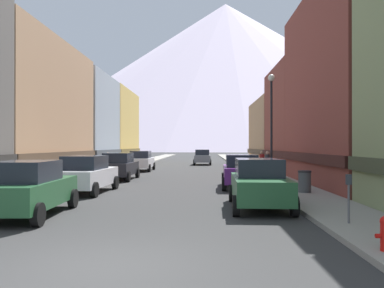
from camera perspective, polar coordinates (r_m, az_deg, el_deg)
The scene contains 23 objects.
ground_plane at distance 7.66m, azimuth -12.58°, elevation -17.44°, with size 400.00×400.00×0.00m, color #323232.
sidewalk_left at distance 42.91m, azimuth -9.05°, elevation -3.14°, with size 2.50×100.00×0.15m, color gray.
sidewalk_right at distance 42.37m, azimuth 7.82°, elevation -3.18°, with size 2.50×100.00×0.15m, color gray.
storefront_left_1 at distance 28.58m, azimuth -24.56°, elevation 4.25°, with size 6.98×13.41×9.29m.
storefront_left_2 at distance 40.24m, azimuth -18.59°, elevation 2.87°, with size 9.67×9.66×9.16m.
storefront_left_3 at distance 50.57m, azimuth -12.78°, elevation 2.28°, with size 7.11×12.35×9.24m.
storefront_right_2 at distance 33.47m, azimuth 17.54°, elevation 3.07°, with size 7.06×9.19×8.66m.
storefront_right_3 at distance 44.62m, azimuth 15.45°, elevation 1.35°, with size 9.98×12.65×7.23m.
car_left_0 at distance 13.48m, azimuth -22.94°, elevation -6.02°, with size 2.23×4.47×1.78m.
car_left_1 at distance 19.21m, azimuth -15.25°, elevation -4.29°, with size 2.24×4.48×1.78m.
car_left_2 at distance 26.03m, azimuth -10.68°, elevation -3.22°, with size 2.08×4.41×1.78m.
car_left_3 at distance 34.82m, azimuth -7.49°, elevation -2.46°, with size 2.10×4.42×1.78m.
car_right_0 at distance 14.29m, azimuth 9.84°, elevation -5.70°, with size 2.18×4.45×1.78m.
car_right_1 at distance 20.97m, azimuth 7.24°, elevation -3.95°, with size 2.21×4.47×1.78m.
car_driving_0 at distance 45.60m, azimuth 1.53°, elevation -1.93°, with size 2.06×4.40×1.78m.
parking_meter_near at distance 11.45m, azimuth 22.04°, elevation -6.49°, with size 0.14×0.10×1.33m.
trash_bin_right at distance 18.27m, azimuth 16.23°, elevation -5.30°, with size 0.59×0.59×0.98m.
potted_plant_0 at distance 26.98m, azimuth -17.30°, elevation -3.43°, with size 0.72×0.72×1.04m.
pedestrian_0 at distance 33.20m, azimuth -12.27°, elevation -2.65°, with size 0.36×0.36×1.54m.
pedestrian_1 at distance 27.69m, azimuth 11.03°, elevation -2.94°, with size 0.36×0.36×1.72m.
pedestrian_2 at distance 30.29m, azimuth 10.23°, elevation -2.76°, with size 0.36×0.36×1.67m.
streetlamp_right at distance 20.83m, azimuth 11.60°, elevation 4.52°, with size 0.36×0.36×5.86m.
mountain_backdrop at distance 271.70m, azimuth 4.96°, elevation 9.89°, with size 284.75×284.75×99.81m, color silver.
Camera 1 is at (1.81, -7.08, 2.27)m, focal length 36.27 mm.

